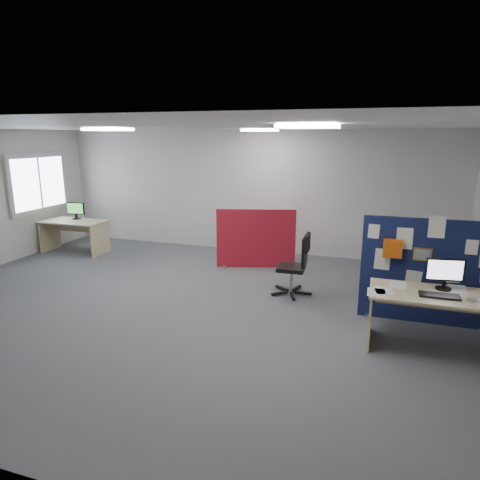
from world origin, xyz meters
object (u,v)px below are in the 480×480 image
(navy_divider, at_px, (427,271))
(monitor_second, at_px, (76,210))
(red_divider, at_px, (256,239))
(office_chair, at_px, (298,261))
(monitor_main, at_px, (445,272))
(second_desk, at_px, (75,229))
(main_desk, at_px, (442,307))

(navy_divider, xyz_separation_m, monitor_second, (-7.19, 1.75, 0.19))
(red_divider, distance_m, office_chair, 1.66)
(monitor_main, bearing_deg, red_divider, 133.24)
(second_desk, bearing_deg, monitor_second, 108.60)
(navy_divider, bearing_deg, main_desk, -81.37)
(navy_divider, xyz_separation_m, main_desk, (0.12, -0.78, -0.20))
(monitor_main, distance_m, monitor_second, 7.70)
(navy_divider, height_order, monitor_second, navy_divider)
(main_desk, xyz_separation_m, red_divider, (-3.08, 2.56, 0.02))
(monitor_main, distance_m, red_divider, 3.94)
(navy_divider, height_order, second_desk, navy_divider)
(navy_divider, bearing_deg, second_desk, 167.26)
(office_chair, bearing_deg, monitor_main, -31.49)
(red_divider, relative_size, monitor_second, 3.62)
(red_divider, height_order, second_desk, red_divider)
(main_desk, relative_size, monitor_main, 3.79)
(monitor_main, relative_size, monitor_second, 1.07)
(office_chair, bearing_deg, main_desk, -34.75)
(main_desk, distance_m, red_divider, 4.01)
(main_desk, bearing_deg, red_divider, 140.33)
(red_divider, relative_size, office_chair, 1.49)
(red_divider, bearing_deg, monitor_main, -53.50)
(monitor_main, height_order, monitor_second, monitor_main)
(main_desk, distance_m, second_desk, 7.64)
(navy_divider, distance_m, office_chair, 1.96)
(main_desk, xyz_separation_m, monitor_second, (-7.31, 2.53, 0.38))
(navy_divider, distance_m, monitor_second, 7.40)
(second_desk, height_order, monitor_second, monitor_second)
(main_desk, height_order, office_chair, office_chair)
(monitor_main, xyz_separation_m, monitor_second, (-7.32, 2.38, -0.01))
(main_desk, distance_m, office_chair, 2.38)
(navy_divider, bearing_deg, monitor_second, 166.30)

